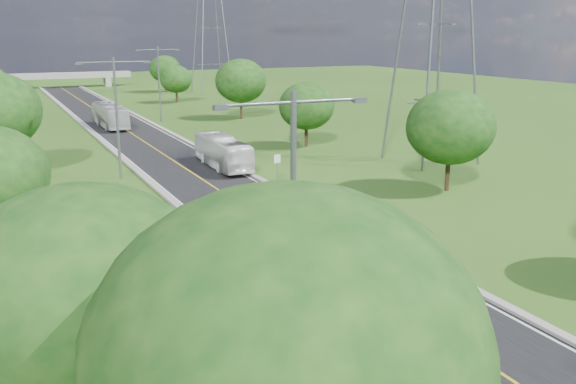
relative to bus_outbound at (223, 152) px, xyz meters
name	(u,v)px	position (x,y,z in m)	size (l,w,h in m)	color
ground	(149,145)	(-3.20, 14.64, -1.47)	(260.00, 260.00, 0.00)	#2C4C15
road	(137,137)	(-3.20, 20.64, -1.44)	(8.00, 150.00, 0.06)	black
curb_left	(99,139)	(-7.45, 20.64, -1.36)	(0.50, 150.00, 0.22)	gray
curb_right	(172,134)	(1.05, 20.64, -1.36)	(0.50, 150.00, 0.22)	gray
speed_limit_sign	(277,164)	(2.00, -7.38, 0.13)	(0.55, 0.09, 2.40)	slate
overpass	(60,77)	(-3.20, 94.64, 0.95)	(30.00, 3.00, 3.20)	gray
streetlight_near_left	(293,203)	(-9.20, -33.36, 4.48)	(5.90, 0.25, 10.00)	slate
streetlight_mid_left	(116,108)	(-9.20, -0.36, 4.48)	(5.90, 0.25, 10.00)	slate
streetlight_far_right	(159,77)	(2.80, 32.64, 4.48)	(5.90, 0.25, 10.00)	slate
power_tower_near	(437,8)	(18.80, -5.36, 12.54)	(9.00, 6.40, 28.00)	slate
power_tower_far	(210,20)	(22.80, 69.64, 12.54)	(9.00, 6.40, 28.00)	slate
tree_la	(84,299)	(-17.20, -37.36, 3.80)	(7.14, 7.14, 8.30)	black
tree_lf	(287,355)	(-14.20, -43.36, 4.42)	(7.98, 7.98, 9.28)	black
tree_rb	(450,127)	(12.80, -15.36, 3.49)	(6.72, 6.72, 7.82)	black
tree_rc	(306,106)	(11.80, 6.64, 2.87)	(5.88, 5.88, 6.84)	black
tree_rd	(241,81)	(13.80, 30.64, 3.80)	(7.14, 7.14, 8.30)	black
tree_re	(176,79)	(11.30, 54.64, 2.56)	(5.46, 5.46, 6.35)	black
tree_rf	(165,69)	(14.80, 74.64, 3.18)	(6.30, 6.30, 7.33)	black
bus_outbound	(223,152)	(0.00, 0.00, 0.00)	(2.36, 10.09, 2.81)	white
bus_inbound	(110,115)	(-4.49, 29.73, 0.10)	(2.52, 10.78, 3.00)	silver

